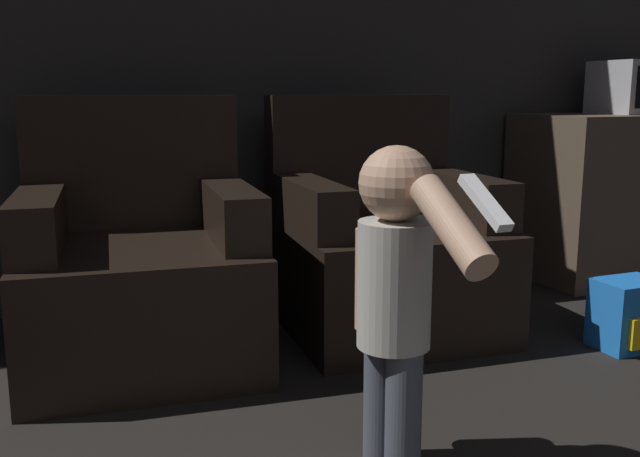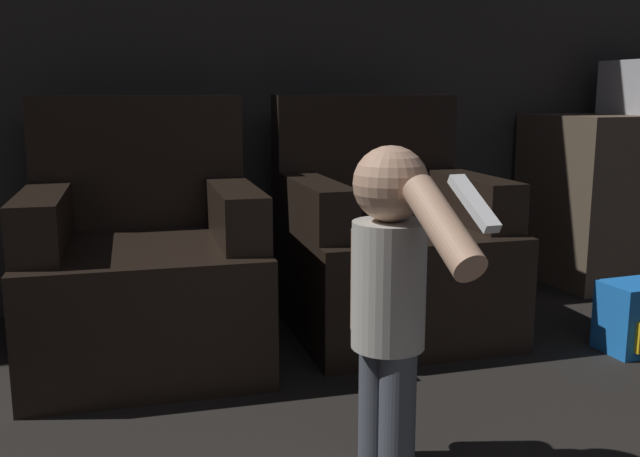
# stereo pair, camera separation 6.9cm
# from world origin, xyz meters

# --- Properties ---
(wall_back) EXTENTS (8.40, 0.05, 2.60)m
(wall_back) POSITION_xyz_m (0.00, 4.50, 1.30)
(wall_back) COLOR #33302D
(wall_back) RESTS_ON ground_plane
(armchair_left) EXTENTS (0.92, 0.95, 0.99)m
(armchair_left) POSITION_xyz_m (-0.38, 3.79, 0.34)
(armchair_left) COLOR black
(armchair_left) RESTS_ON ground_plane
(armchair_right) EXTENTS (0.91, 0.94, 0.99)m
(armchair_right) POSITION_xyz_m (0.65, 3.79, 0.34)
(armchair_right) COLOR black
(armchair_right) RESTS_ON ground_plane
(person_toddler) EXTENTS (0.19, 0.60, 0.88)m
(person_toddler) POSITION_xyz_m (0.12, 2.66, 0.52)
(person_toddler) COLOR #474C56
(person_toddler) RESTS_ON ground_plane
(toy_backpack) EXTENTS (0.26, 0.22, 0.28)m
(toy_backpack) POSITION_xyz_m (1.43, 3.15, 0.14)
(toy_backpack) COLOR blue
(toy_backpack) RESTS_ON ground_plane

